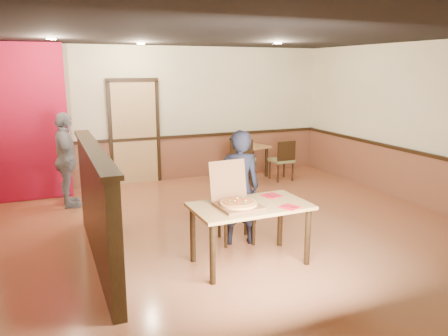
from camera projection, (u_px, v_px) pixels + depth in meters
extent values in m
plane|color=#A66240|center=(239.00, 233.00, 6.38)|extent=(7.00, 7.00, 0.00)
plane|color=black|center=(241.00, 33.00, 5.75)|extent=(7.00, 7.00, 0.00)
plane|color=#F0EBBC|center=(171.00, 114.00, 9.22)|extent=(7.00, 0.00, 7.00)
plane|color=#F0EBBC|center=(428.00, 126.00, 7.37)|extent=(0.00, 7.00, 7.00)
cube|color=brown|center=(173.00, 158.00, 9.40)|extent=(7.00, 0.04, 0.90)
cube|color=black|center=(173.00, 137.00, 9.28)|extent=(7.00, 0.06, 0.06)
cube|color=brown|center=(421.00, 180.00, 7.57)|extent=(0.04, 7.00, 0.90)
cube|color=black|center=(423.00, 154.00, 7.46)|extent=(0.06, 7.00, 0.06)
cube|color=tan|center=(135.00, 133.00, 8.96)|extent=(0.90, 0.06, 2.10)
cube|color=black|center=(97.00, 207.00, 5.30)|extent=(0.14, 3.00, 1.40)
cube|color=black|center=(93.00, 149.00, 5.14)|extent=(0.20, 3.10, 0.05)
cube|color=#A30B2B|center=(20.00, 123.00, 7.69)|extent=(1.60, 0.20, 2.78)
cylinder|color=#FFDAB2|center=(51.00, 39.00, 6.52)|extent=(0.14, 0.14, 0.02)
cylinder|color=#FFDAB2|center=(141.00, 43.00, 7.71)|extent=(0.14, 0.14, 0.02)
cylinder|color=#FFDAB2|center=(278.00, 43.00, 7.63)|extent=(0.14, 0.14, 0.02)
cube|color=#B4874C|center=(250.00, 206.00, 5.24)|extent=(1.42, 0.84, 0.04)
cylinder|color=black|center=(213.00, 254.00, 4.79)|extent=(0.07, 0.07, 0.71)
cylinder|color=black|center=(193.00, 234.00, 5.36)|extent=(0.07, 0.07, 0.71)
cylinder|color=black|center=(308.00, 237.00, 5.28)|extent=(0.07, 0.07, 0.71)
cylinder|color=black|center=(280.00, 220.00, 5.85)|extent=(0.07, 0.07, 0.71)
cube|color=olive|center=(236.00, 208.00, 5.98)|extent=(0.54, 0.54, 0.06)
cube|color=black|center=(232.00, 186.00, 6.13)|extent=(0.45, 0.11, 0.45)
cylinder|color=black|center=(226.00, 233.00, 5.81)|extent=(0.05, 0.05, 0.41)
cylinder|color=black|center=(219.00, 223.00, 6.18)|extent=(0.05, 0.05, 0.41)
cylinder|color=black|center=(254.00, 231.00, 5.90)|extent=(0.05, 0.05, 0.41)
cylinder|color=black|center=(246.00, 221.00, 6.27)|extent=(0.05, 0.05, 0.41)
cube|color=olive|center=(243.00, 161.00, 8.98)|extent=(0.67, 0.67, 0.06)
cube|color=black|center=(241.00, 150.00, 8.71)|extent=(0.40, 0.30, 0.46)
cylinder|color=black|center=(254.00, 172.00, 9.19)|extent=(0.05, 0.05, 0.42)
cylinder|color=black|center=(251.00, 177.00, 8.81)|extent=(0.05, 0.05, 0.42)
cylinder|color=black|center=(235.00, 171.00, 9.27)|extent=(0.05, 0.05, 0.42)
cylinder|color=black|center=(232.00, 176.00, 8.89)|extent=(0.05, 0.05, 0.42)
cube|color=olive|center=(281.00, 160.00, 9.32)|extent=(0.44, 0.44, 0.06)
cube|color=black|center=(286.00, 151.00, 9.10)|extent=(0.41, 0.04, 0.41)
cylinder|color=black|center=(284.00, 169.00, 9.61)|extent=(0.04, 0.04, 0.38)
cylinder|color=black|center=(293.00, 172.00, 9.29)|extent=(0.04, 0.04, 0.38)
cylinder|color=black|center=(270.00, 170.00, 9.47)|extent=(0.04, 0.04, 0.38)
cylinder|color=black|center=(278.00, 174.00, 9.15)|extent=(0.04, 0.04, 0.38)
cube|color=#B4874C|center=(251.00, 146.00, 9.60)|extent=(0.78, 0.78, 0.04)
cylinder|color=black|center=(250.00, 165.00, 9.35)|extent=(0.07, 0.07, 0.65)
cylinder|color=black|center=(236.00, 161.00, 9.72)|extent=(0.07, 0.07, 0.65)
cylinder|color=black|center=(266.00, 162.00, 9.63)|extent=(0.07, 0.07, 0.65)
cylinder|color=black|center=(252.00, 159.00, 10.01)|extent=(0.07, 0.07, 0.65)
imported|color=black|center=(239.00, 188.00, 5.84)|extent=(0.65, 0.51, 1.57)
imported|color=gray|center=(66.00, 160.00, 7.44)|extent=(0.40, 0.96, 1.64)
cube|color=brown|center=(238.00, 206.00, 5.11)|extent=(0.51, 0.51, 0.03)
cube|color=brown|center=(228.00, 180.00, 5.31)|extent=(0.48, 0.12, 0.47)
cylinder|color=#E89F54|center=(238.00, 204.00, 5.11)|extent=(0.53, 0.53, 0.03)
cube|color=red|center=(290.00, 207.00, 5.13)|extent=(0.27, 0.27, 0.00)
cylinder|color=silver|center=(288.00, 207.00, 5.12)|extent=(0.08, 0.16, 0.01)
cube|color=silver|center=(292.00, 206.00, 5.14)|extent=(0.09, 0.18, 0.00)
cube|color=red|center=(271.00, 196.00, 5.60)|extent=(0.26, 0.26, 0.00)
cylinder|color=silver|center=(269.00, 195.00, 5.58)|extent=(0.05, 0.18, 0.01)
cube|color=silver|center=(274.00, 195.00, 5.61)|extent=(0.06, 0.20, 0.00)
cylinder|color=#92661A|center=(246.00, 142.00, 9.53)|extent=(0.07, 0.07, 0.16)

